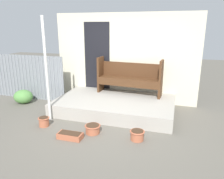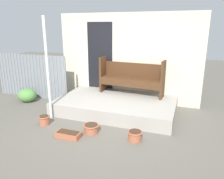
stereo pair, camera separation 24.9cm
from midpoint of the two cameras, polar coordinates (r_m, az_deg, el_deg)
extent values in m
plane|color=#666056|center=(5.17, -1.32, -9.20)|extent=(24.00, 24.00, 0.00)
cube|color=#A8A399|center=(5.91, 2.32, -4.12)|extent=(3.09, 1.88, 0.33)
cube|color=beige|center=(6.54, 5.04, 8.08)|extent=(4.29, 0.06, 2.60)
cube|color=black|center=(6.76, -2.10, 8.76)|extent=(0.80, 0.02, 2.00)
cube|color=gray|center=(7.38, -19.46, 3.31)|extent=(2.57, 0.02, 1.37)
cylinder|color=gray|center=(8.19, -26.24, 3.76)|extent=(0.04, 0.04, 1.37)
cylinder|color=gray|center=(8.10, -25.63, 3.72)|extent=(0.04, 0.04, 1.37)
cylinder|color=gray|center=(8.02, -25.01, 3.67)|extent=(0.04, 0.04, 1.37)
cylinder|color=gray|center=(7.93, -24.38, 3.63)|extent=(0.04, 0.04, 1.37)
cylinder|color=gray|center=(7.85, -23.73, 3.58)|extent=(0.04, 0.04, 1.37)
cylinder|color=gray|center=(7.77, -23.07, 3.53)|extent=(0.04, 0.04, 1.37)
cylinder|color=gray|center=(7.68, -22.40, 3.49)|extent=(0.04, 0.04, 1.37)
cylinder|color=gray|center=(7.60, -21.71, 3.44)|extent=(0.04, 0.04, 1.37)
cylinder|color=gray|center=(7.52, -21.01, 3.38)|extent=(0.04, 0.04, 1.37)
cylinder|color=gray|center=(7.44, -20.29, 3.33)|extent=(0.04, 0.04, 1.37)
cylinder|color=gray|center=(7.37, -19.56, 3.27)|extent=(0.04, 0.04, 1.37)
cylinder|color=gray|center=(7.29, -18.81, 3.22)|extent=(0.04, 0.04, 1.37)
cylinder|color=gray|center=(7.22, -18.04, 3.16)|extent=(0.04, 0.04, 1.37)
cylinder|color=gray|center=(7.14, -17.26, 3.10)|extent=(0.04, 0.04, 1.37)
cylinder|color=gray|center=(7.07, -16.47, 3.04)|extent=(0.04, 0.04, 1.37)
cylinder|color=gray|center=(7.00, -15.65, 2.97)|extent=(0.04, 0.04, 1.37)
cylinder|color=gray|center=(6.93, -14.83, 2.90)|extent=(0.04, 0.04, 1.37)
cylinder|color=gray|center=(6.86, -13.98, 2.84)|extent=(0.04, 0.04, 1.37)
cylinder|color=gray|center=(6.79, -13.12, 2.77)|extent=(0.04, 0.04, 1.37)
cylinder|color=gray|center=(6.73, -12.24, 2.69)|extent=(0.04, 0.04, 1.37)
cylinder|color=gray|center=(6.67, -11.35, 2.62)|extent=(0.04, 0.04, 1.37)
cylinder|color=white|center=(5.32, -15.21, 4.88)|extent=(0.06, 0.06, 2.45)
cube|color=#4C2D19|center=(6.51, -1.26, 4.04)|extent=(0.09, 0.40, 1.02)
cube|color=#4C2D19|center=(5.99, 14.29, 2.46)|extent=(0.09, 0.40, 1.02)
cube|color=#4C2D19|center=(6.21, 6.18, 2.76)|extent=(1.74, 0.52, 0.04)
cube|color=#4C2D19|center=(6.06, 5.61, 1.42)|extent=(1.71, 0.15, 0.17)
cube|color=#4C2D19|center=(6.33, 6.75, 5.09)|extent=(1.71, 0.16, 0.41)
cylinder|color=#B26042|center=(5.33, -15.98, -7.78)|extent=(0.22, 0.22, 0.21)
torus|color=#B26042|center=(5.30, -16.06, -6.87)|extent=(0.26, 0.26, 0.02)
cylinder|color=#422D1E|center=(5.29, -16.07, -6.71)|extent=(0.20, 0.20, 0.01)
cylinder|color=#B26042|center=(4.79, -3.94, -10.18)|extent=(0.30, 0.30, 0.18)
torus|color=#B26042|center=(4.76, -3.96, -9.34)|extent=(0.34, 0.34, 0.02)
cylinder|color=#422D1E|center=(4.75, -3.96, -9.17)|extent=(0.28, 0.28, 0.01)
cylinder|color=#B26042|center=(4.51, 7.60, -11.96)|extent=(0.26, 0.26, 0.20)
torus|color=#B26042|center=(4.47, 7.64, -10.99)|extent=(0.30, 0.30, 0.02)
cylinder|color=#422D1E|center=(4.46, 7.65, -10.80)|extent=(0.24, 0.24, 0.01)
cube|color=#B26042|center=(4.66, -9.81, -11.59)|extent=(0.51, 0.23, 0.12)
cube|color=#422D1E|center=(4.64, -9.85, -10.90)|extent=(0.45, 0.20, 0.01)
ellipsoid|color=#599347|center=(7.06, -20.35, -1.42)|extent=(0.56, 0.51, 0.40)
camera|label=1|loc=(0.12, -88.61, 0.40)|focal=35.00mm
camera|label=2|loc=(0.12, 91.39, -0.40)|focal=35.00mm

